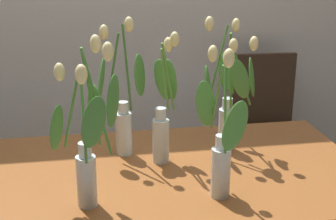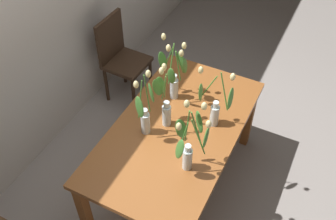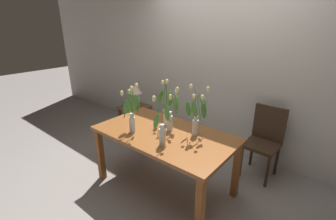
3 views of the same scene
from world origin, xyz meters
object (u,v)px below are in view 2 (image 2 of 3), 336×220
tulip_vase_4 (215,107)px  dining_chair (120,55)px  tulip_vase_3 (190,145)px  tulip_vase_0 (145,114)px  tulip_vase_1 (164,105)px  tulip_vase_2 (174,75)px  dining_table (176,136)px

tulip_vase_4 → dining_chair: (0.65, 1.26, -0.39)m
tulip_vase_3 → dining_chair: (1.10, 1.26, -0.45)m
tulip_vase_0 → dining_chair: 1.34m
tulip_vase_0 → tulip_vase_1: 0.17m
tulip_vase_2 → tulip_vase_3: 0.72m
tulip_vase_1 → tulip_vase_2: bearing=11.8°
tulip_vase_2 → dining_chair: tulip_vase_2 is taller
tulip_vase_1 → dining_chair: (0.80, 0.92, -0.40)m
tulip_vase_0 → tulip_vase_1: size_ratio=1.11×
tulip_vase_1 → dining_chair: tulip_vase_1 is taller
dining_table → tulip_vase_4: 0.39m
tulip_vase_0 → tulip_vase_4: 0.51m
tulip_vase_3 → tulip_vase_4: 0.45m
tulip_vase_2 → tulip_vase_4: size_ratio=1.04×
tulip_vase_3 → tulip_vase_2: bearing=34.0°
tulip_vase_0 → tulip_vase_2: bearing=-1.8°
tulip_vase_0 → tulip_vase_3: (-0.15, -0.41, 0.04)m
tulip_vase_3 → dining_chair: bearing=48.8°
tulip_vase_1 → tulip_vase_4: (0.14, -0.34, -0.00)m
tulip_vase_1 → tulip_vase_2: 0.30m
tulip_vase_2 → dining_chair: 1.09m
tulip_vase_4 → dining_chair: 1.47m
dining_table → dining_chair: 1.32m
tulip_vase_2 → tulip_vase_4: (-0.15, -0.40, -0.05)m
dining_table → tulip_vase_3: size_ratio=2.78×
tulip_vase_4 → dining_chair: size_ratio=0.59×
tulip_vase_2 → tulip_vase_1: bearing=-168.2°
dining_chair → tulip_vase_0: bearing=-138.5°
dining_table → tulip_vase_1: (0.02, 0.11, 0.27)m
tulip_vase_1 → dining_chair: size_ratio=0.56×
dining_table → dining_chair: dining_chair is taller
tulip_vase_0 → tulip_vase_2: (0.45, -0.01, 0.04)m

